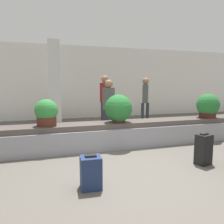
{
  "coord_description": "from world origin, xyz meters",
  "views": [
    {
      "loc": [
        -1.53,
        -3.34,
        1.53
      ],
      "look_at": [
        0.0,
        1.69,
        0.86
      ],
      "focal_mm": 35.0,
      "sensor_mm": 36.0,
      "label": 1
    }
  ],
  "objects": [
    {
      "name": "suitcase_1",
      "position": [
        1.32,
        0.02,
        0.29
      ],
      "size": [
        0.33,
        0.29,
        0.61
      ],
      "rotation": [
        0.0,
        0.0,
        0.28
      ],
      "color": "black",
      "rests_on": "ground_plane"
    },
    {
      "name": "potted_plant_1",
      "position": [
        -1.53,
        1.69,
        0.9
      ],
      "size": [
        0.51,
        0.51,
        0.6
      ],
      "color": "#4C2319",
      "rests_on": "carousel"
    },
    {
      "name": "potted_plant_0",
      "position": [
        0.14,
        1.62,
        0.94
      ],
      "size": [
        0.67,
        0.67,
        0.68
      ],
      "color": "#4C2319",
      "rests_on": "carousel"
    },
    {
      "name": "potted_plant_2",
      "position": [
        2.74,
        1.61,
        0.93
      ],
      "size": [
        0.61,
        0.61,
        0.66
      ],
      "color": "#381914",
      "rests_on": "carousel"
    },
    {
      "name": "traveler_0",
      "position": [
        0.22,
        2.73,
        0.99
      ],
      "size": [
        0.37,
        0.32,
        1.66
      ],
      "rotation": [
        0.0,
        0.0,
        2.59
      ],
      "color": "#282833",
      "rests_on": "ground_plane"
    },
    {
      "name": "ground_plane",
      "position": [
        0.0,
        0.0,
        0.0
      ],
      "size": [
        18.0,
        18.0,
        0.0
      ],
      "primitive_type": "plane",
      "color": "#59544C"
    },
    {
      "name": "pillar",
      "position": [
        -1.17,
        5.49,
        1.6
      ],
      "size": [
        0.44,
        0.44,
        3.2
      ],
      "color": "silver",
      "rests_on": "ground_plane"
    },
    {
      "name": "back_wall",
      "position": [
        0.0,
        6.49,
        1.6
      ],
      "size": [
        18.0,
        0.06,
        3.2
      ],
      "color": "silver",
      "rests_on": "ground_plane"
    },
    {
      "name": "traveler_2",
      "position": [
        0.51,
        4.2,
        1.12
      ],
      "size": [
        0.35,
        0.26,
        1.83
      ],
      "rotation": [
        0.0,
        0.0,
        -2.91
      ],
      "color": "#282833",
      "rests_on": "ground_plane"
    },
    {
      "name": "carousel",
      "position": [
        0.0,
        1.69,
        0.29
      ],
      "size": [
        7.35,
        0.74,
        0.61
      ],
      "color": "gray",
      "rests_on": "ground_plane"
    },
    {
      "name": "traveler_1",
      "position": [
        1.97,
        3.95,
        1.07
      ],
      "size": [
        0.32,
        0.37,
        1.76
      ],
      "rotation": [
        0.0,
        0.0,
        1.02
      ],
      "color": "#282833",
      "rests_on": "ground_plane"
    },
    {
      "name": "suitcase_2",
      "position": [
        -0.94,
        -0.31,
        0.24
      ],
      "size": [
        0.31,
        0.29,
        0.51
      ],
      "rotation": [
        0.0,
        0.0,
        -0.05
      ],
      "color": "navy",
      "rests_on": "ground_plane"
    }
  ]
}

